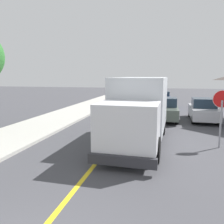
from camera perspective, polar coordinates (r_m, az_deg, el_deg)
name	(u,v)px	position (r m, az deg, el deg)	size (l,w,h in m)	color
centre_line_yellow	(119,135)	(13.24, 1.65, -5.56)	(0.16, 56.00, 0.01)	gold
box_truck	(139,107)	(11.55, 6.60, 1.16)	(2.65, 7.26, 3.20)	silver
parked_car_near	(165,109)	(17.98, 12.79, 0.62)	(1.80, 4.40, 1.67)	#4C564C
parked_car_mid	(161,100)	(25.06, 11.90, 2.92)	(1.82, 4.41, 1.67)	#2D4793
parked_van_across	(203,110)	(18.45, 21.23, 0.44)	(1.86, 4.42, 1.67)	#B7B7BC
stop_sign	(222,108)	(11.70, 25.03, 0.93)	(0.80, 0.10, 2.65)	gray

